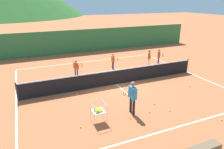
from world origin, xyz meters
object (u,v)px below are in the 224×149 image
(tennis_net, at_px, (116,77))
(student_2, at_px, (149,57))
(tennis_ball_5, at_px, (222,120))
(tennis_ball_9, at_px, (190,86))
(tennis_ball_3, at_px, (169,110))
(tennis_ball_6, at_px, (154,104))
(tennis_ball_7, at_px, (80,127))
(tennis_ball_4, at_px, (149,112))
(instructor, at_px, (132,95))
(tennis_ball_2, at_px, (77,95))
(student_1, at_px, (113,60))
(student_0, at_px, (76,67))
(ball_cart, at_px, (98,110))
(student_3, at_px, (159,55))

(tennis_net, relative_size, student_2, 8.57)
(tennis_ball_5, distance_m, tennis_ball_9, 3.87)
(tennis_ball_3, bearing_deg, tennis_net, 102.84)
(tennis_ball_6, distance_m, tennis_ball_7, 4.09)
(tennis_net, distance_m, tennis_ball_6, 3.38)
(tennis_ball_7, bearing_deg, tennis_ball_4, -2.10)
(tennis_ball_6, bearing_deg, tennis_ball_9, 17.46)
(instructor, bearing_deg, tennis_ball_2, 122.41)
(student_1, relative_size, tennis_ball_5, 18.45)
(tennis_ball_5, relative_size, tennis_ball_9, 1.00)
(tennis_ball_7, xyz_separation_m, tennis_ball_9, (7.46, 1.57, 0.00))
(tennis_ball_4, xyz_separation_m, tennis_ball_5, (2.59, -1.88, 0.00))
(student_0, bearing_deg, tennis_ball_4, -72.92)
(tennis_net, relative_size, tennis_ball_4, 171.22)
(ball_cart, bearing_deg, tennis_ball_4, -4.94)
(tennis_net, bearing_deg, student_2, 30.57)
(ball_cart, height_order, tennis_ball_2, ball_cart)
(student_2, distance_m, tennis_ball_6, 6.59)
(tennis_net, bearing_deg, tennis_ball_2, -167.01)
(ball_cart, xyz_separation_m, tennis_ball_5, (5.11, -2.10, -0.55))
(tennis_net, relative_size, tennis_ball_2, 171.22)
(student_1, xyz_separation_m, student_2, (2.91, -0.52, 0.06))
(tennis_ball_3, xyz_separation_m, tennis_ball_4, (-0.97, 0.25, 0.00))
(student_0, xyz_separation_m, ball_cart, (-0.60, -6.05, -0.15))
(tennis_ball_7, relative_size, tennis_ball_9, 1.00)
(tennis_ball_3, height_order, tennis_ball_4, same)
(student_0, relative_size, tennis_ball_9, 18.03)
(ball_cart, relative_size, tennis_ball_2, 13.22)
(student_2, distance_m, student_3, 1.13)
(tennis_ball_5, bearing_deg, tennis_ball_9, 67.25)
(student_2, height_order, tennis_ball_5, student_2)
(tennis_ball_2, distance_m, tennis_ball_4, 4.24)
(student_3, bearing_deg, tennis_ball_9, -102.12)
(tennis_ball_9, bearing_deg, tennis_ball_2, 166.81)
(instructor, bearing_deg, student_2, 51.05)
(tennis_ball_3, xyz_separation_m, tennis_ball_7, (-4.34, 0.37, 0.00))
(student_2, bearing_deg, tennis_ball_5, -99.90)
(instructor, distance_m, ball_cart, 1.76)
(instructor, relative_size, tennis_ball_6, 23.81)
(tennis_ball_3, xyz_separation_m, tennis_ball_6, (-0.28, 0.87, 0.00))
(tennis_ball_4, bearing_deg, tennis_net, 89.62)
(student_1, relative_size, tennis_ball_4, 18.45)
(tennis_ball_6, bearing_deg, student_2, 59.48)
(tennis_net, xyz_separation_m, tennis_ball_5, (2.57, -5.79, -0.47))
(ball_cart, bearing_deg, tennis_ball_5, -22.33)
(student_0, bearing_deg, student_1, 9.54)
(student_3, xyz_separation_m, tennis_ball_5, (-2.53, -8.36, -0.74))
(ball_cart, height_order, tennis_ball_9, ball_cart)
(tennis_net, xyz_separation_m, student_2, (3.99, 2.35, 0.32))
(tennis_ball_7, bearing_deg, instructor, 4.04)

